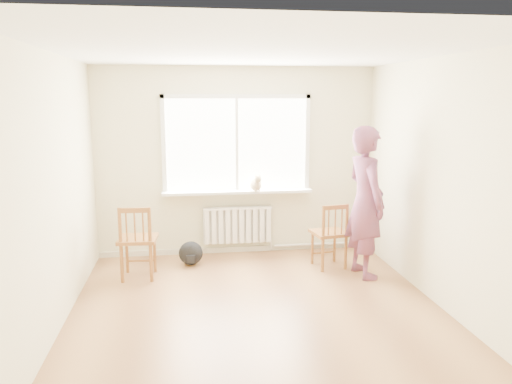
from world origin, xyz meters
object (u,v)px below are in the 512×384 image
object	(u,v)px
person	(366,202)
cat	(256,184)
chair_right	(331,235)
backpack	(191,253)
chair_left	(137,242)

from	to	relation	value
person	cat	world-z (taller)	person
chair_right	backpack	xyz separation A→B (m)	(-1.86, 0.38, -0.29)
chair_right	backpack	size ratio (longest dim) A/B	2.72
cat	backpack	world-z (taller)	cat
cat	chair_left	bearing A→B (deg)	-161.16
chair_right	cat	xyz separation A→B (m)	(-0.91, 0.69, 0.61)
chair_left	backpack	distance (m)	0.86
chair_left	cat	world-z (taller)	cat
chair_right	cat	size ratio (longest dim) A/B	2.29
chair_left	backpack	xyz separation A→B (m)	(0.66, 0.44, -0.32)
chair_right	person	size ratio (longest dim) A/B	0.46
chair_right	person	xyz separation A→B (m)	(0.34, -0.32, 0.51)
person	backpack	xyz separation A→B (m)	(-2.20, 0.71, -0.80)
chair_right	person	distance (m)	0.70
backpack	person	bearing A→B (deg)	-17.86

